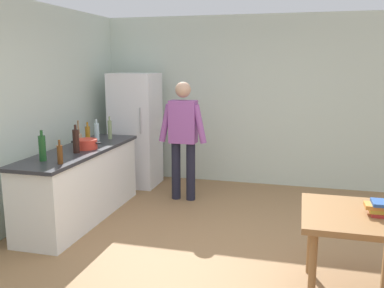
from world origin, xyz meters
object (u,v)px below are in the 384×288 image
(person, at_px, (183,133))
(bottle_vinegar_tall, at_px, (110,130))
(cooking_pot, at_px, (86,144))
(refrigerator, at_px, (136,130))
(bottle_wine_dark, at_px, (76,141))
(utensil_jar, at_px, (78,139))
(bottle_wine_green, at_px, (42,148))
(bottle_water_clear, at_px, (97,131))
(bottle_oil_amber, at_px, (88,134))
(bottle_beer_brown, at_px, (60,154))

(person, bearing_deg, bottle_vinegar_tall, -163.11)
(person, xyz_separation_m, cooking_pot, (-0.98, -1.00, -0.02))
(refrigerator, bearing_deg, person, -30.23)
(cooking_pot, relative_size, bottle_vinegar_tall, 1.25)
(person, xyz_separation_m, bottle_vinegar_tall, (-0.99, -0.30, 0.06))
(person, xyz_separation_m, bottle_wine_dark, (-0.97, -1.25, 0.07))
(refrigerator, height_order, bottle_wine_dark, refrigerator)
(utensil_jar, distance_m, bottle_wine_green, 0.95)
(refrigerator, bearing_deg, bottle_water_clear, -99.49)
(refrigerator, bearing_deg, cooking_pot, -90.98)
(bottle_wine_green, xyz_separation_m, bottle_wine_dark, (0.14, 0.47, 0.00))
(utensil_jar, bearing_deg, bottle_oil_amber, 63.82)
(bottle_wine_dark, bearing_deg, person, 52.29)
(person, bearing_deg, refrigerator, 149.77)
(bottle_vinegar_tall, relative_size, bottle_water_clear, 1.07)
(bottle_vinegar_tall, relative_size, bottle_wine_dark, 0.94)
(cooking_pot, distance_m, bottle_wine_dark, 0.26)
(person, bearing_deg, cooking_pot, -134.23)
(person, relative_size, utensil_jar, 5.31)
(refrigerator, relative_size, bottle_oil_amber, 6.43)
(utensil_jar, distance_m, bottle_wine_dark, 0.54)
(refrigerator, xyz_separation_m, cooking_pot, (-0.03, -1.56, 0.06))
(cooking_pot, xyz_separation_m, bottle_vinegar_tall, (-0.01, 0.70, 0.08))
(person, distance_m, bottle_oil_amber, 1.31)
(bottle_oil_amber, xyz_separation_m, bottle_wine_green, (0.04, -1.08, 0.03))
(person, bearing_deg, bottle_water_clear, -158.37)
(person, height_order, bottle_wine_dark, person)
(bottle_beer_brown, bearing_deg, person, 64.67)
(cooking_pot, bearing_deg, person, 45.77)
(bottle_oil_amber, height_order, bottle_beer_brown, bottle_oil_amber)
(bottle_beer_brown, height_order, bottle_water_clear, bottle_water_clear)
(bottle_wine_green, xyz_separation_m, bottle_beer_brown, (0.26, -0.07, -0.04))
(bottle_water_clear, height_order, bottle_wine_dark, bottle_wine_dark)
(utensil_jar, bearing_deg, cooking_pot, -42.50)
(bottle_beer_brown, distance_m, bottle_water_clear, 1.38)
(utensil_jar, height_order, bottle_wine_green, bottle_wine_green)
(utensil_jar, distance_m, bottle_beer_brown, 1.08)
(bottle_vinegar_tall, height_order, bottle_wine_dark, bottle_wine_dark)
(bottle_oil_amber, relative_size, bottle_wine_green, 0.82)
(refrigerator, height_order, cooking_pot, refrigerator)
(bottle_vinegar_tall, height_order, bottle_water_clear, bottle_vinegar_tall)
(refrigerator, relative_size, bottle_beer_brown, 6.92)
(bottle_vinegar_tall, bearing_deg, bottle_water_clear, -132.04)
(refrigerator, bearing_deg, bottle_wine_dark, -90.59)
(person, height_order, bottle_wine_green, person)
(refrigerator, xyz_separation_m, bottle_wine_green, (-0.16, -2.27, 0.15))
(refrigerator, distance_m, bottle_vinegar_tall, 0.86)
(cooking_pot, relative_size, bottle_wine_dark, 1.18)
(refrigerator, bearing_deg, bottle_oil_amber, -99.46)
(bottle_beer_brown, height_order, bottle_vinegar_tall, bottle_vinegar_tall)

